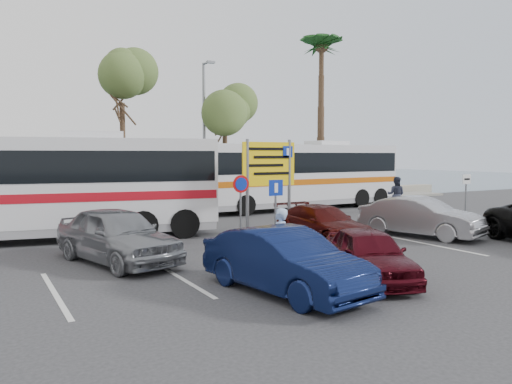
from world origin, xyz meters
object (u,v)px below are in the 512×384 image
coach_bus_right (301,177)px  pedestrian_far (396,195)px  coach_bus_left (38,190)px  pedestrian_near (279,242)px  direction_sign (269,171)px  car_red (369,254)px  street_lamp_right (205,127)px  car_blue (284,261)px  car_silver_a (117,235)px  car_maroon (323,223)px  car_silver_b (420,217)px

coach_bus_right → pedestrian_far: coach_bus_right is taller
pedestrian_far → coach_bus_right: bearing=4.0°
coach_bus_left → pedestrian_near: 9.75m
direction_sign → car_red: (-1.20, -6.67, -1.79)m
car_red → pedestrian_near: bearing=160.2°
coach_bus_left → car_red: (6.30, -9.98, -1.16)m
direction_sign → car_red: bearing=-100.2°
street_lamp_right → coach_bus_left: size_ratio=0.63×
coach_bus_left → coach_bus_right: (14.00, 4.00, -0.02)m
coach_bus_left → car_blue: bearing=-68.6°
car_blue → coach_bus_right: bearing=44.8°
car_silver_a → pedestrian_far: 16.56m
car_maroon → coach_bus_left: bearing=150.5°
coach_bus_right → car_blue: coach_bus_right is taller
pedestrian_near → pedestrian_far: pedestrian_far is taller
coach_bus_right → car_silver_a: size_ratio=2.67×
car_maroon → car_silver_b: 3.88m
pedestrian_near → street_lamp_right: bearing=-144.3°
street_lamp_right → pedestrian_near: size_ratio=4.70×
direction_sign → car_blue: size_ratio=0.84×
car_red → car_silver_b: 7.30m
street_lamp_right → pedestrian_near: street_lamp_right is taller
coach_bus_right → direction_sign: bearing=-131.7°
car_red → pedestrian_far: bearing=64.7°
car_silver_a → car_blue: size_ratio=1.07×
street_lamp_right → car_silver_b: bearing=-77.3°
coach_bus_left → car_maroon: coach_bus_left is taller
coach_bus_left → car_silver_b: size_ratio=2.84×
car_maroon → direction_sign: bearing=125.5°
direction_sign → pedestrian_far: (9.78, 3.30, -1.49)m
car_blue → pedestrian_far: (13.38, 9.93, 0.23)m
coach_bus_right → car_red: (-7.70, -13.98, -1.14)m
pedestrian_far → car_silver_a: bearing=72.2°
coach_bus_left → car_blue: 10.72m
coach_bus_left → car_silver_b: (12.44, -6.03, -1.06)m
car_blue → street_lamp_right: bearing=62.5°
coach_bus_left → pedestrian_far: bearing=-0.0°
coach_bus_left → coach_bus_right: size_ratio=1.03×
coach_bus_left → car_maroon: (8.70, -5.00, -1.17)m
street_lamp_right → pedestrian_near: (-4.82, -15.52, -3.75)m
car_silver_b → pedestrian_far: (4.85, 6.03, 0.21)m
direction_sign → car_maroon: (1.20, -1.70, -1.81)m
street_lamp_right → pedestrian_far: size_ratio=4.24×
coach_bus_left → car_maroon: 10.10m
car_silver_a → car_blue: car_silver_a is taller
car_silver_b → coach_bus_left: bearing=136.6°
street_lamp_right → car_blue: bearing=-108.3°
coach_bus_left → car_blue: (3.90, -9.93, -1.08)m
car_blue → car_maroon: car_blue is taller
direction_sign → coach_bus_left: bearing=156.2°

